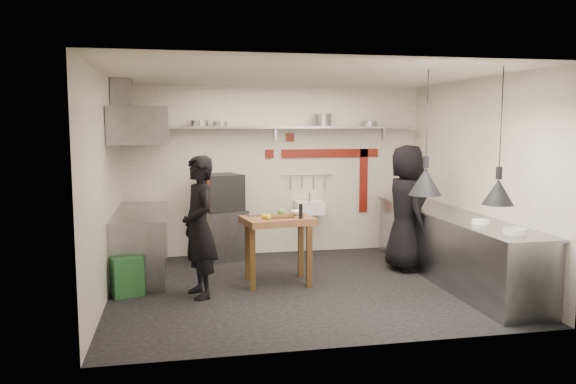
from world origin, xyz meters
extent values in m
plane|color=black|center=(0.00, 0.00, 0.00)|extent=(5.00, 5.00, 0.00)
plane|color=silver|center=(0.00, 0.00, 2.80)|extent=(5.00, 5.00, 0.00)
cube|color=silver|center=(0.00, 2.10, 1.40)|extent=(5.00, 0.04, 2.80)
cube|color=silver|center=(0.00, -2.10, 1.40)|extent=(5.00, 0.04, 2.80)
cube|color=silver|center=(-2.50, 0.00, 1.40)|extent=(0.04, 4.20, 2.80)
cube|color=silver|center=(2.50, 0.00, 1.40)|extent=(0.04, 4.20, 2.80)
cube|color=maroon|center=(0.95, 2.08, 1.68)|extent=(1.70, 0.02, 0.14)
cube|color=maroon|center=(1.55, 2.08, 1.20)|extent=(0.14, 0.02, 1.10)
cube|color=maroon|center=(0.25, 2.08, 1.95)|extent=(0.14, 0.02, 0.14)
cube|color=maroon|center=(-0.10, 2.08, 1.68)|extent=(0.14, 0.02, 0.14)
cube|color=gray|center=(0.00, 1.92, 2.12)|extent=(4.60, 0.34, 0.04)
cube|color=gray|center=(-1.90, 2.07, 2.02)|extent=(0.04, 0.06, 0.24)
cube|color=gray|center=(0.00, 2.07, 2.02)|extent=(0.04, 0.06, 0.24)
cube|color=gray|center=(1.90, 2.07, 2.02)|extent=(0.04, 0.06, 0.24)
cylinder|color=gray|center=(-1.25, 1.92, 2.19)|extent=(0.28, 0.28, 0.09)
cylinder|color=gray|center=(-0.92, 1.92, 2.18)|extent=(0.28, 0.28, 0.07)
cylinder|color=gray|center=(0.77, 1.92, 2.24)|extent=(0.36, 0.36, 0.20)
cylinder|color=gray|center=(1.58, 1.92, 2.18)|extent=(0.32, 0.32, 0.08)
cube|color=gray|center=(-0.89, 1.79, 0.40)|extent=(0.78, 0.74, 0.80)
cube|color=black|center=(-0.94, 1.75, 1.09)|extent=(0.74, 0.72, 0.58)
cube|color=maroon|center=(-0.96, 1.46, 1.09)|extent=(0.43, 0.17, 0.46)
cube|color=black|center=(-0.93, 1.51, 1.09)|extent=(0.38, 0.15, 0.34)
cube|color=white|center=(0.55, 1.92, 0.78)|extent=(0.46, 0.34, 0.22)
cylinder|color=gray|center=(0.55, 1.92, 0.96)|extent=(0.03, 0.03, 0.14)
cylinder|color=gray|center=(0.55, 1.88, 0.34)|extent=(0.06, 0.06, 0.66)
cylinder|color=gray|center=(0.55, 2.06, 1.32)|extent=(0.90, 0.02, 0.02)
cube|color=gray|center=(2.15, 0.00, 0.45)|extent=(0.70, 3.80, 0.90)
cube|color=gray|center=(2.15, 0.00, 0.92)|extent=(0.76, 3.90, 0.03)
cylinder|color=white|center=(2.12, -1.52, 0.96)|extent=(0.27, 0.27, 0.07)
cylinder|color=white|center=(2.10, -0.83, 0.96)|extent=(0.28, 0.28, 0.05)
cube|color=gray|center=(-2.15, 1.05, 0.45)|extent=(0.70, 1.90, 0.90)
cube|color=gray|center=(-2.15, 1.05, 0.92)|extent=(0.76, 2.00, 0.03)
cube|color=gray|center=(-2.10, 1.05, 2.15)|extent=(0.78, 1.60, 0.50)
cube|color=gray|center=(-2.35, 1.05, 2.55)|extent=(0.28, 0.28, 0.50)
cube|color=#22572C|center=(-2.29, 0.10, 0.25)|extent=(0.48, 0.48, 0.50)
cube|color=#533519|center=(-0.26, 0.19, 0.93)|extent=(0.35, 0.26, 0.02)
cylinder|color=black|center=(-0.02, 0.03, 1.02)|extent=(0.06, 0.06, 0.20)
sphere|color=yellow|center=(-0.50, 0.12, 0.96)|extent=(0.08, 0.08, 0.07)
sphere|color=yellow|center=(-0.45, 0.03, 0.96)|extent=(0.09, 0.09, 0.08)
sphere|color=#5A9641|center=(-0.22, 0.38, 0.97)|extent=(0.12, 0.12, 0.09)
cube|color=gray|center=(-0.59, 0.35, 0.94)|extent=(0.21, 0.16, 0.03)
imported|color=white|center=(0.01, 0.36, 0.95)|extent=(0.21, 0.21, 0.06)
imported|color=black|center=(-1.36, -0.16, 0.89)|extent=(0.60, 0.75, 1.78)
imported|color=black|center=(1.71, 0.59, 0.93)|extent=(0.61, 0.92, 1.87)
camera|label=1|loc=(-1.61, -7.15, 2.16)|focal=35.00mm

